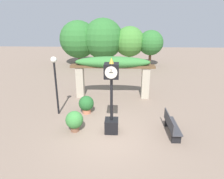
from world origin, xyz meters
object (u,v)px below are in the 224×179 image
(potted_plant_near_right, at_px, (86,104))
(lamp_post, at_px, (55,75))
(park_bench, at_px, (171,125))
(potted_plant_near_left, at_px, (74,120))
(pedestal_clock, at_px, (111,98))

(potted_plant_near_right, distance_m, lamp_post, 2.20)
(park_bench, distance_m, lamp_post, 6.04)
(potted_plant_near_left, xyz_separation_m, park_bench, (4.25, -0.09, -0.08))
(pedestal_clock, relative_size, park_bench, 1.98)
(potted_plant_near_left, bearing_deg, lamp_post, 126.35)
(pedestal_clock, bearing_deg, lamp_post, 149.37)
(pedestal_clock, relative_size, potted_plant_near_left, 3.52)
(potted_plant_near_left, height_order, park_bench, potted_plant_near_left)
(potted_plant_near_right, relative_size, lamp_post, 0.31)
(lamp_post, bearing_deg, park_bench, -18.09)
(potted_plant_near_right, height_order, park_bench, potted_plant_near_right)
(park_bench, height_order, lamp_post, lamp_post)
(lamp_post, bearing_deg, potted_plant_near_right, 5.45)
(potted_plant_near_left, relative_size, lamp_post, 0.31)
(potted_plant_near_left, distance_m, potted_plant_near_right, 1.87)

